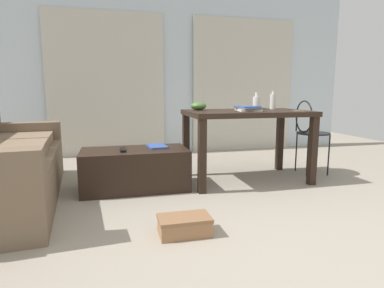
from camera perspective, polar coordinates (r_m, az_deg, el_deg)
The scene contains 15 objects.
ground_plane at distance 3.23m, azimuth 4.95°, elevation -7.73°, with size 8.02×8.02×0.00m, color gray.
wall_back at distance 5.10m, azimuth -2.61°, elevation 12.84°, with size 5.58×0.10×2.52m, color silver.
curtains at distance 5.01m, azimuth -2.39°, elevation 10.40°, with size 3.81×0.03×2.08m.
coffee_table at distance 3.19m, azimuth -10.08°, elevation -4.42°, with size 1.01×0.52×0.39m.
craft_table at distance 3.43m, azimuth 9.72°, elevation 4.09°, with size 1.27×0.76×0.75m.
wire_chair at distance 3.90m, azimuth 20.02°, elevation 2.74°, with size 0.37×0.38×0.85m.
bottle_near at distance 3.54m, azimuth 11.36°, elevation 7.16°, with size 0.08×0.08×0.19m.
bottle_far at distance 3.77m, azimuth 14.16°, elevation 7.40°, with size 0.06×0.06×0.20m.
bowl at distance 3.46m, azimuth 1.18°, elevation 6.78°, with size 0.17×0.17×0.09m, color #477033.
book_stack at distance 3.34m, azimuth 9.97°, elevation 6.20°, with size 0.25×0.31×0.05m.
tv_remote_on_table at distance 3.72m, azimuth 10.96°, elevation 6.26°, with size 0.04×0.17×0.02m, color black.
scissors at distance 3.46m, azimuth 18.74°, elevation 5.60°, with size 0.09×0.12×0.00m.
tv_remote_primary at distance 3.08m, azimuth -12.19°, elevation -1.03°, with size 0.05×0.17×0.02m, color black.
magazine at distance 3.24m, azimuth -6.23°, elevation -0.40°, with size 0.17×0.26×0.02m, color #33519E.
shoebox at distance 2.21m, azimuth -1.36°, elevation -14.24°, with size 0.35×0.21×0.12m.
Camera 1 is at (-1.02, -1.65, 0.94)m, focal length 30.02 mm.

